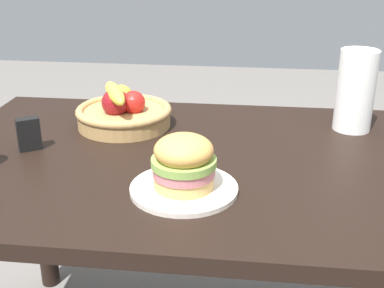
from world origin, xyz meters
TOP-DOWN VIEW (x-y plane):
  - dining_table at (0.00, 0.00)m, footprint 1.40×0.90m
  - plate at (0.00, -0.20)m, footprint 0.25×0.25m
  - sandwich at (0.00, -0.20)m, footprint 0.15×0.15m
  - fruit_basket at (-0.24, 0.20)m, footprint 0.29×0.29m
  - paper_towel_roll at (0.45, 0.26)m, footprint 0.11×0.11m
  - napkin_holder at (-0.45, -0.01)m, footprint 0.07×0.06m

SIDE VIEW (x-z plane):
  - dining_table at x=0.00m, z-range 0.27..1.02m
  - plate at x=0.00m, z-range 0.75..0.76m
  - fruit_basket at x=-0.24m, z-range 0.73..0.86m
  - napkin_holder at x=-0.45m, z-range 0.75..0.84m
  - sandwich at x=0.00m, z-range 0.76..0.89m
  - paper_towel_roll at x=0.45m, z-range 0.75..0.99m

